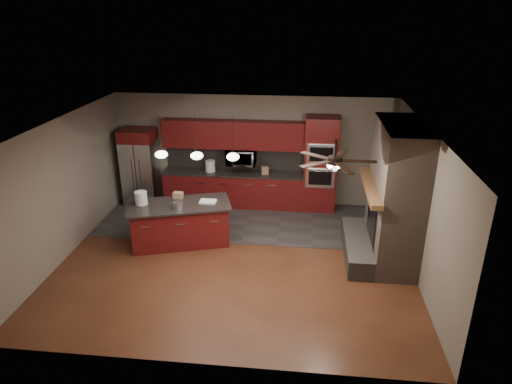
# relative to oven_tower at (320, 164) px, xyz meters

# --- Properties ---
(ground) EXTENTS (7.00, 7.00, 0.00)m
(ground) POSITION_rel_oven_tower_xyz_m (-1.70, -2.69, -1.19)
(ground) COLOR #58301A
(ground) RESTS_ON ground
(ceiling) EXTENTS (7.00, 6.00, 0.02)m
(ceiling) POSITION_rel_oven_tower_xyz_m (-1.70, -2.69, 1.61)
(ceiling) COLOR white
(ceiling) RESTS_ON back_wall
(back_wall) EXTENTS (7.00, 0.02, 2.80)m
(back_wall) POSITION_rel_oven_tower_xyz_m (-1.70, 0.31, 0.21)
(back_wall) COLOR #6E6658
(back_wall) RESTS_ON ground
(right_wall) EXTENTS (0.02, 6.00, 2.80)m
(right_wall) POSITION_rel_oven_tower_xyz_m (1.80, -2.69, 0.21)
(right_wall) COLOR #6E6658
(right_wall) RESTS_ON ground
(left_wall) EXTENTS (0.02, 6.00, 2.80)m
(left_wall) POSITION_rel_oven_tower_xyz_m (-5.20, -2.69, 0.21)
(left_wall) COLOR #6E6658
(left_wall) RESTS_ON ground
(slate_tile_patch) EXTENTS (7.00, 2.40, 0.01)m
(slate_tile_patch) POSITION_rel_oven_tower_xyz_m (-1.70, -0.89, -1.19)
(slate_tile_patch) COLOR #33302E
(slate_tile_patch) RESTS_ON ground
(fireplace_column) EXTENTS (1.30, 2.10, 2.80)m
(fireplace_column) POSITION_rel_oven_tower_xyz_m (1.34, -2.29, 0.11)
(fireplace_column) COLOR #6F5C4F
(fireplace_column) RESTS_ON ground
(back_cabinetry) EXTENTS (3.59, 0.64, 2.20)m
(back_cabinetry) POSITION_rel_oven_tower_xyz_m (-2.18, 0.05, -0.30)
(back_cabinetry) COLOR #571013
(back_cabinetry) RESTS_ON ground
(oven_tower) EXTENTS (0.80, 0.63, 2.38)m
(oven_tower) POSITION_rel_oven_tower_xyz_m (0.00, 0.00, 0.00)
(oven_tower) COLOR #571013
(oven_tower) RESTS_ON ground
(microwave) EXTENTS (0.73, 0.41, 0.50)m
(microwave) POSITION_rel_oven_tower_xyz_m (-1.98, 0.06, 0.11)
(microwave) COLOR silver
(microwave) RESTS_ON back_cabinetry
(refrigerator) EXTENTS (0.83, 0.75, 1.97)m
(refrigerator) POSITION_rel_oven_tower_xyz_m (-4.57, -0.07, -0.21)
(refrigerator) COLOR silver
(refrigerator) RESTS_ON ground
(kitchen_island) EXTENTS (2.35, 1.57, 0.92)m
(kitchen_island) POSITION_rel_oven_tower_xyz_m (-3.01, -2.15, -0.73)
(kitchen_island) COLOR #571013
(kitchen_island) RESTS_ON ground
(white_bucket) EXTENTS (0.28, 0.28, 0.28)m
(white_bucket) POSITION_rel_oven_tower_xyz_m (-3.79, -2.22, -0.13)
(white_bucket) COLOR silver
(white_bucket) RESTS_ON kitchen_island
(paint_can) EXTENTS (0.26, 0.26, 0.13)m
(paint_can) POSITION_rel_oven_tower_xyz_m (-2.97, -2.35, -0.20)
(paint_can) COLOR #BCBDC2
(paint_can) RESTS_ON kitchen_island
(paint_tray) EXTENTS (0.35, 0.25, 0.03)m
(paint_tray) POSITION_rel_oven_tower_xyz_m (-2.41, -1.98, -0.25)
(paint_tray) COLOR white
(paint_tray) RESTS_ON kitchen_island
(cardboard_box) EXTENTS (0.21, 0.16, 0.13)m
(cardboard_box) POSITION_rel_oven_tower_xyz_m (-3.11, -1.81, -0.21)
(cardboard_box) COLOR olive
(cardboard_box) RESTS_ON kitchen_island
(counter_bucket) EXTENTS (0.27, 0.27, 0.28)m
(counter_bucket) POSITION_rel_oven_tower_xyz_m (-2.76, 0.01, -0.15)
(counter_bucket) COLOR silver
(counter_bucket) RESTS_ON back_cabinetry
(counter_box) EXTENTS (0.20, 0.18, 0.19)m
(counter_box) POSITION_rel_oven_tower_xyz_m (-1.37, -0.04, -0.20)
(counter_box) COLOR #936B4C
(counter_box) RESTS_ON back_cabinetry
(pendant_left) EXTENTS (0.26, 0.26, 0.92)m
(pendant_left) POSITION_rel_oven_tower_xyz_m (-3.35, -1.99, 0.77)
(pendant_left) COLOR black
(pendant_left) RESTS_ON ceiling
(pendant_center) EXTENTS (0.26, 0.26, 0.92)m
(pendant_center) POSITION_rel_oven_tower_xyz_m (-2.60, -1.99, 0.77)
(pendant_center) COLOR black
(pendant_center) RESTS_ON ceiling
(pendant_right) EXTENTS (0.26, 0.26, 0.92)m
(pendant_right) POSITION_rel_oven_tower_xyz_m (-1.85, -1.99, 0.77)
(pendant_right) COLOR black
(pendant_right) RESTS_ON ceiling
(ceiling_fan) EXTENTS (1.27, 1.33, 0.41)m
(ceiling_fan) POSITION_rel_oven_tower_xyz_m (0.10, -3.49, 1.27)
(ceiling_fan) COLOR black
(ceiling_fan) RESTS_ON ceiling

